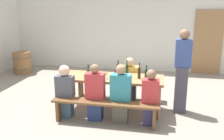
% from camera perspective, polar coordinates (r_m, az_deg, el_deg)
% --- Properties ---
extents(ground_plane, '(24.00, 24.00, 0.00)m').
position_cam_1_polar(ground_plane, '(5.59, 0.00, -8.97)').
color(ground_plane, gray).
extents(back_wall, '(14.00, 0.20, 3.20)m').
position_cam_1_polar(back_wall, '(8.78, 4.78, 10.41)').
color(back_wall, silver).
rests_on(back_wall, ground).
extents(wooden_door, '(0.90, 0.06, 2.10)m').
position_cam_1_polar(wooden_door, '(8.77, 21.10, 5.87)').
color(wooden_door, '#9E7247').
rests_on(wooden_door, ground).
extents(tasting_table, '(2.18, 0.78, 0.75)m').
position_cam_1_polar(tasting_table, '(5.35, 0.00, -2.36)').
color(tasting_table, '#9E7247').
rests_on(tasting_table, ground).
extents(bench_near, '(2.08, 0.30, 0.45)m').
position_cam_1_polar(bench_near, '(4.83, -1.61, -8.27)').
color(bench_near, brown).
rests_on(bench_near, ground).
extents(bench_far, '(2.08, 0.30, 0.45)m').
position_cam_1_polar(bench_far, '(6.09, 1.27, -3.34)').
color(bench_far, brown).
rests_on(bench_far, ground).
extents(wine_bottle_0, '(0.07, 0.07, 0.34)m').
position_cam_1_polar(wine_bottle_0, '(5.20, 6.23, -0.65)').
color(wine_bottle_0, '#332814').
rests_on(wine_bottle_0, tasting_table).
extents(wine_bottle_1, '(0.07, 0.07, 0.32)m').
position_cam_1_polar(wine_bottle_1, '(5.06, 7.85, -1.14)').
color(wine_bottle_1, '#143319').
rests_on(wine_bottle_1, tasting_table).
extents(wine_bottle_2, '(0.07, 0.07, 0.32)m').
position_cam_1_polar(wine_bottle_2, '(5.52, 3.41, 0.23)').
color(wine_bottle_2, '#143319').
rests_on(wine_bottle_2, tasting_table).
extents(wine_bottle_3, '(0.07, 0.07, 0.31)m').
position_cam_1_polar(wine_bottle_3, '(5.14, -5.43, -0.94)').
color(wine_bottle_3, '#194723').
rests_on(wine_bottle_3, tasting_table).
extents(wine_bottle_4, '(0.08, 0.08, 0.31)m').
position_cam_1_polar(wine_bottle_4, '(5.50, 1.40, 0.25)').
color(wine_bottle_4, '#332814').
rests_on(wine_bottle_4, tasting_table).
extents(wine_glass_0, '(0.07, 0.07, 0.18)m').
position_cam_1_polar(wine_glass_0, '(5.17, -1.30, -0.66)').
color(wine_glass_0, silver).
rests_on(wine_glass_0, tasting_table).
extents(wine_glass_1, '(0.06, 0.06, 0.16)m').
position_cam_1_polar(wine_glass_1, '(5.32, 0.77, -0.35)').
color(wine_glass_1, silver).
rests_on(wine_glass_1, tasting_table).
extents(seated_guest_near_0, '(0.36, 0.24, 1.09)m').
position_cam_1_polar(seated_guest_near_0, '(5.14, -10.65, -5.03)').
color(seated_guest_near_0, '#395467').
rests_on(seated_guest_near_0, ground).
extents(seated_guest_near_1, '(0.37, 0.24, 1.14)m').
position_cam_1_polar(seated_guest_near_1, '(4.95, -3.86, -5.49)').
color(seated_guest_near_1, navy).
rests_on(seated_guest_near_1, ground).
extents(seated_guest_near_2, '(0.40, 0.24, 1.16)m').
position_cam_1_polar(seated_guest_near_2, '(4.84, 1.99, -5.78)').
color(seated_guest_near_2, '#524F42').
rests_on(seated_guest_near_2, ground).
extents(seated_guest_near_3, '(0.32, 0.24, 1.09)m').
position_cam_1_polar(seated_guest_near_3, '(4.80, 8.73, -6.50)').
color(seated_guest_near_3, '#3C3562').
rests_on(seated_guest_near_3, ground).
extents(seated_guest_far_0, '(0.42, 0.24, 1.07)m').
position_cam_1_polar(seated_guest_far_0, '(5.86, 4.02, -2.63)').
color(seated_guest_far_0, '#31343B').
rests_on(seated_guest_far_0, ground).
extents(standing_host, '(0.32, 0.24, 1.77)m').
position_cam_1_polar(standing_host, '(5.39, 15.69, -0.54)').
color(standing_host, '#464252').
rests_on(standing_host, ground).
extents(wine_barrel, '(0.62, 0.62, 0.73)m').
position_cam_1_polar(wine_barrel, '(8.91, -19.84, 1.61)').
color(wine_barrel, olive).
rests_on(wine_barrel, ground).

